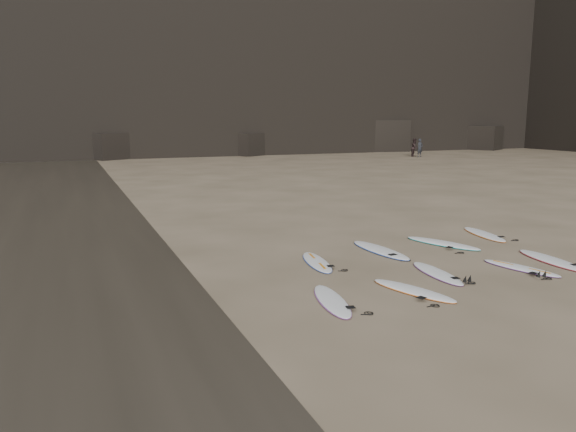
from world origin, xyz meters
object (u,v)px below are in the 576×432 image
(surfboard_8, at_px, (484,234))
(person_b, at_px, (415,148))
(surfboard_2, at_px, (437,273))
(surfboard_7, at_px, (443,243))
(surfboard_5, at_px, (317,262))
(surfboard_1, at_px, (413,290))
(surfboard_6, at_px, (380,250))
(person_a, at_px, (420,148))
(surfboard_0, at_px, (332,300))
(surfboard_3, at_px, (521,268))
(surfboard_4, at_px, (551,260))

(surfboard_8, distance_m, person_b, 38.66)
(surfboard_2, relative_size, surfboard_7, 0.88)
(surfboard_5, height_order, surfboard_8, surfboard_8)
(surfboard_1, xyz_separation_m, surfboard_6, (1.38, 3.78, 0.01))
(person_b, bearing_deg, person_a, -110.61)
(surfboard_0, xyz_separation_m, surfboard_1, (2.13, -0.05, 0.00))
(surfboard_0, distance_m, surfboard_3, 6.02)
(surfboard_3, xyz_separation_m, person_b, (21.97, 37.03, 0.87))
(surfboard_1, xyz_separation_m, person_b, (25.83, 37.62, 0.87))
(surfboard_1, height_order, surfboard_2, same)
(surfboard_1, relative_size, surfboard_5, 1.01)
(surfboard_7, bearing_deg, surfboard_8, -5.96)
(surfboard_4, distance_m, surfboard_6, 4.86)
(surfboard_4, xyz_separation_m, person_a, (20.75, 36.10, 0.87))
(surfboard_2, xyz_separation_m, surfboard_7, (2.32, 2.83, 0.01))
(surfboard_0, bearing_deg, surfboard_2, 26.17)
(surfboard_7, distance_m, surfboard_8, 2.30)
(person_a, bearing_deg, surfboard_5, -140.61)
(surfboard_7, bearing_deg, surfboard_4, -84.10)
(surfboard_0, xyz_separation_m, surfboard_7, (5.88, 3.79, 0.01))
(surfboard_6, bearing_deg, person_a, 49.37)
(surfboard_6, distance_m, surfboard_7, 2.38)
(surfboard_5, xyz_separation_m, surfboard_8, (6.99, 1.24, 0.00))
(surfboard_0, bearing_deg, surfboard_5, 81.85)
(surfboard_0, relative_size, surfboard_4, 0.89)
(surfboard_8, height_order, person_b, person_b)
(surfboard_7, bearing_deg, surfboard_3, -109.57)
(surfboard_3, relative_size, surfboard_5, 0.96)
(surfboard_7, xyz_separation_m, person_b, (22.08, 33.77, 0.86))
(surfboard_1, distance_m, surfboard_7, 5.37)
(surfboard_5, bearing_deg, surfboard_2, -32.03)
(surfboard_4, relative_size, surfboard_6, 0.95)
(surfboard_4, distance_m, person_a, 41.65)
(surfboard_1, relative_size, surfboard_4, 0.90)
(surfboard_4, bearing_deg, surfboard_0, -167.27)
(surfboard_7, bearing_deg, surfboard_0, -168.70)
(surfboard_2, xyz_separation_m, surfboard_4, (3.85, -0.13, 0.01))
(surfboard_1, bearing_deg, surfboard_3, -10.14)
(surfboard_2, distance_m, person_a, 43.59)
(surfboard_0, distance_m, surfboard_6, 5.12)
(surfboard_0, bearing_deg, surfboard_3, 16.13)
(surfboard_0, distance_m, person_b, 46.84)
(surfboard_5, bearing_deg, surfboard_3, -18.43)
(surfboard_7, bearing_deg, person_a, 34.56)
(surfboard_4, bearing_deg, surfboard_1, -164.19)
(surfboard_0, height_order, surfboard_4, surfboard_4)
(surfboard_8, xyz_separation_m, person_a, (20.07, 32.53, 0.87))
(surfboard_6, height_order, surfboard_8, surfboard_6)
(surfboard_3, relative_size, surfboard_6, 0.81)
(surfboard_4, bearing_deg, surfboard_2, -175.64)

